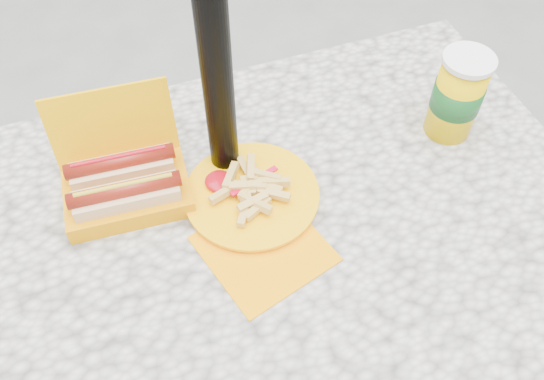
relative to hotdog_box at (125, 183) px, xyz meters
name	(u,v)px	position (x,y,z in m)	size (l,w,h in m)	color
picnic_table	(256,267)	(0.18, -0.15, -0.15)	(1.20, 0.80, 0.75)	beige
hotdog_box	(125,183)	(0.00, 0.00, 0.00)	(0.22, 0.18, 0.17)	#FFB100
fries_plate	(252,198)	(0.20, -0.08, -0.03)	(0.24, 0.33, 0.04)	#FF9A00
soda_cup	(457,96)	(0.60, -0.05, 0.05)	(0.09, 0.09, 0.17)	#FAC500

